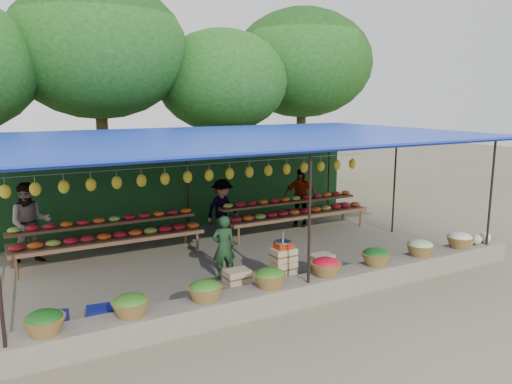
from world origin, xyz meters
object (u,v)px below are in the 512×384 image
vendor_seated (224,247)px  blue_crate_front (51,324)px  crate_counter (282,271)px  weighing_scale (283,244)px  blue_crate_back (103,315)px

vendor_seated → blue_crate_front: 3.54m
crate_counter → vendor_seated: size_ratio=1.80×
weighing_scale → blue_crate_back: bearing=179.6°
weighing_scale → vendor_seated: vendor_seated is taller
blue_crate_front → weighing_scale: bearing=13.1°
weighing_scale → vendor_seated: bearing=129.4°
crate_counter → weighing_scale: weighing_scale is taller
crate_counter → blue_crate_back: (-3.39, 0.02, -0.17)m
weighing_scale → blue_crate_front: weighing_scale is taller
blue_crate_front → blue_crate_back: size_ratio=1.06×
crate_counter → vendor_seated: bearing=128.9°
crate_counter → blue_crate_back: bearing=179.6°
crate_counter → blue_crate_front: size_ratio=4.57×
vendor_seated → blue_crate_back: 2.83m
weighing_scale → blue_crate_front: bearing=178.9°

